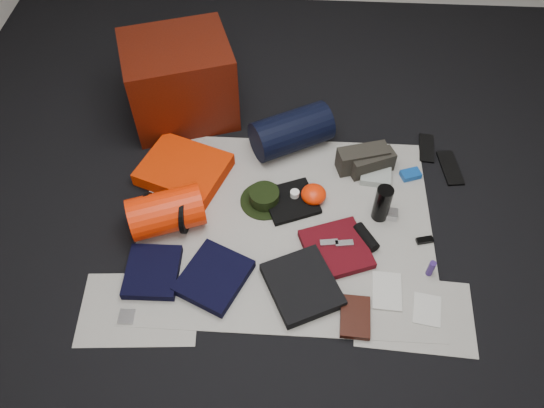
# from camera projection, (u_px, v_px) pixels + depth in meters

# --- Properties ---
(floor) EXTENTS (4.50, 4.50, 0.02)m
(floor) POSITION_uv_depth(u_px,v_px,m) (286.00, 226.00, 2.93)
(floor) COLOR black
(floor) RESTS_ON ground
(newspaper_mat) EXTENTS (1.60, 1.30, 0.01)m
(newspaper_mat) POSITION_uv_depth(u_px,v_px,m) (286.00, 225.00, 2.92)
(newspaper_mat) COLOR beige
(newspaper_mat) RESTS_ON floor
(newspaper_sheet_front_left) EXTENTS (0.61, 0.44, 0.00)m
(newspaper_sheet_front_left) POSITION_uv_depth(u_px,v_px,m) (139.00, 309.00, 2.61)
(newspaper_sheet_front_left) COLOR beige
(newspaper_sheet_front_left) RESTS_ON floor
(newspaper_sheet_front_right) EXTENTS (0.60, 0.43, 0.00)m
(newspaper_sheet_front_right) POSITION_uv_depth(u_px,v_px,m) (414.00, 314.00, 2.60)
(newspaper_sheet_front_right) COLOR beige
(newspaper_sheet_front_right) RESTS_ON floor
(red_cabinet) EXTENTS (0.76, 0.70, 0.52)m
(red_cabinet) POSITION_uv_depth(u_px,v_px,m) (180.00, 81.00, 3.27)
(red_cabinet) COLOR #470F05
(red_cabinet) RESTS_ON floor
(sleeping_pad) EXTENTS (0.58, 0.53, 0.09)m
(sleeping_pad) POSITION_uv_depth(u_px,v_px,m) (184.00, 169.00, 3.11)
(sleeping_pad) COLOR red
(sleeping_pad) RESTS_ON newspaper_mat
(stuff_sack) EXTENTS (0.45, 0.35, 0.23)m
(stuff_sack) POSITION_uv_depth(u_px,v_px,m) (166.00, 212.00, 2.83)
(stuff_sack) COLOR #F22804
(stuff_sack) RESTS_ON newspaper_mat
(sack_strap_left) EXTENTS (0.02, 0.22, 0.22)m
(sack_strap_left) POSITION_uv_depth(u_px,v_px,m) (148.00, 212.00, 2.84)
(sack_strap_left) COLOR black
(sack_strap_left) RESTS_ON newspaper_mat
(sack_strap_right) EXTENTS (0.02, 0.22, 0.22)m
(sack_strap_right) POSITION_uv_depth(u_px,v_px,m) (185.00, 214.00, 2.83)
(sack_strap_right) COLOR black
(sack_strap_right) RESTS_ON newspaper_mat
(navy_duffel) EXTENTS (0.53, 0.44, 0.25)m
(navy_duffel) POSITION_uv_depth(u_px,v_px,m) (292.00, 131.00, 3.19)
(navy_duffel) COLOR black
(navy_duffel) RESTS_ON newspaper_mat
(boonie_brim) EXTENTS (0.35, 0.35, 0.01)m
(boonie_brim) POSITION_uv_depth(u_px,v_px,m) (264.00, 201.00, 3.02)
(boonie_brim) COLOR black
(boonie_brim) RESTS_ON newspaper_mat
(boonie_crown) EXTENTS (0.17, 0.17, 0.07)m
(boonie_crown) POSITION_uv_depth(u_px,v_px,m) (264.00, 196.00, 2.99)
(boonie_crown) COLOR black
(boonie_crown) RESTS_ON boonie_brim
(hiking_boot_left) EXTENTS (0.31, 0.19, 0.15)m
(hiking_boot_left) POSITION_uv_depth(u_px,v_px,m) (362.00, 159.00, 3.12)
(hiking_boot_left) COLOR #2C2922
(hiking_boot_left) RESTS_ON newspaper_mat
(hiking_boot_right) EXTENTS (0.28, 0.19, 0.13)m
(hiking_boot_right) POSITION_uv_depth(u_px,v_px,m) (372.00, 163.00, 3.11)
(hiking_boot_right) COLOR #2C2922
(hiking_boot_right) RESTS_ON newspaper_mat
(flip_flop_left) EXTENTS (0.11, 0.24, 0.01)m
(flip_flop_left) POSITION_uv_depth(u_px,v_px,m) (426.00, 148.00, 3.27)
(flip_flop_left) COLOR black
(flip_flop_left) RESTS_ON floor
(flip_flop_right) EXTENTS (0.13, 0.28, 0.01)m
(flip_flop_right) POSITION_uv_depth(u_px,v_px,m) (450.00, 168.00, 3.17)
(flip_flop_right) COLOR black
(flip_flop_right) RESTS_ON floor
(trousers_navy_a) EXTENTS (0.27, 0.31, 0.05)m
(trousers_navy_a) POSITION_uv_depth(u_px,v_px,m) (153.00, 272.00, 2.71)
(trousers_navy_a) COLOR black
(trousers_navy_a) RESTS_ON newspaper_mat
(trousers_navy_b) EXTENTS (0.41, 0.43, 0.05)m
(trousers_navy_b) POSITION_uv_depth(u_px,v_px,m) (214.00, 277.00, 2.69)
(trousers_navy_b) COLOR black
(trousers_navy_b) RESTS_ON newspaper_mat
(trousers_charcoal) EXTENTS (0.45, 0.47, 0.06)m
(trousers_charcoal) POSITION_uv_depth(u_px,v_px,m) (302.00, 285.00, 2.66)
(trousers_charcoal) COLOR black
(trousers_charcoal) RESTS_ON newspaper_mat
(black_tshirt) EXTENTS (0.36, 0.35, 0.03)m
(black_tshirt) POSITION_uv_depth(u_px,v_px,m) (291.00, 201.00, 3.00)
(black_tshirt) COLOR black
(black_tshirt) RESTS_ON newspaper_mat
(red_shirt) EXTENTS (0.41, 0.41, 0.04)m
(red_shirt) POSITION_uv_depth(u_px,v_px,m) (336.00, 249.00, 2.80)
(red_shirt) COLOR #4E080F
(red_shirt) RESTS_ON newspaper_mat
(orange_stuff_sack) EXTENTS (0.19, 0.19, 0.09)m
(orange_stuff_sack) POSITION_uv_depth(u_px,v_px,m) (314.00, 194.00, 2.99)
(orange_stuff_sack) COLOR #F22804
(orange_stuff_sack) RESTS_ON newspaper_mat
(first_aid_pouch) EXTENTS (0.19, 0.15, 0.04)m
(first_aid_pouch) POSITION_uv_depth(u_px,v_px,m) (376.00, 176.00, 3.11)
(first_aid_pouch) COLOR #98A19A
(first_aid_pouch) RESTS_ON newspaper_mat
(water_bottle) EXTENTS (0.12, 0.12, 0.23)m
(water_bottle) POSITION_uv_depth(u_px,v_px,m) (382.00, 203.00, 2.87)
(water_bottle) COLOR black
(water_bottle) RESTS_ON newspaper_mat
(speaker) EXTENTS (0.14, 0.18, 0.06)m
(speaker) POSITION_uv_depth(u_px,v_px,m) (366.00, 237.00, 2.83)
(speaker) COLOR black
(speaker) RESTS_ON newspaper_mat
(compact_camera) EXTENTS (0.11, 0.08, 0.04)m
(compact_camera) POSITION_uv_depth(u_px,v_px,m) (388.00, 214.00, 2.94)
(compact_camera) COLOR silver
(compact_camera) RESTS_ON newspaper_mat
(cyan_case) EXTENTS (0.13, 0.11, 0.04)m
(cyan_case) POSITION_uv_depth(u_px,v_px,m) (411.00, 174.00, 3.12)
(cyan_case) COLOR #0F4495
(cyan_case) RESTS_ON newspaper_mat
(toiletry_purple) EXTENTS (0.04, 0.04, 0.10)m
(toiletry_purple) POSITION_uv_depth(u_px,v_px,m) (431.00, 268.00, 2.69)
(toiletry_purple) COLOR navy
(toiletry_purple) RESTS_ON newspaper_mat
(toiletry_clear) EXTENTS (0.04, 0.04, 0.10)m
(toiletry_clear) POSITION_uv_depth(u_px,v_px,m) (431.00, 268.00, 2.69)
(toiletry_clear) COLOR #B3B8B3
(toiletry_clear) RESTS_ON newspaper_mat
(paperback_book) EXTENTS (0.15, 0.23, 0.03)m
(paperback_book) POSITION_uv_depth(u_px,v_px,m) (355.00, 317.00, 2.57)
(paperback_book) COLOR black
(paperback_book) RESTS_ON newspaper_mat
(map_booklet) EXTENTS (0.16, 0.22, 0.01)m
(map_booklet) POSITION_uv_depth(u_px,v_px,m) (387.00, 291.00, 2.66)
(map_booklet) COLOR beige
(map_booklet) RESTS_ON newspaper_mat
(map_printout) EXTENTS (0.16, 0.19, 0.01)m
(map_printout) POSITION_uv_depth(u_px,v_px,m) (427.00, 310.00, 2.60)
(map_printout) COLOR beige
(map_printout) RESTS_ON newspaper_mat
(sunglasses) EXTENTS (0.10, 0.06, 0.02)m
(sunglasses) POSITION_uv_depth(u_px,v_px,m) (424.00, 240.00, 2.84)
(sunglasses) COLOR black
(sunglasses) RESTS_ON newspaper_mat
(key_cluster) EXTENTS (0.08, 0.08, 0.01)m
(key_cluster) POSITION_uv_depth(u_px,v_px,m) (127.00, 317.00, 2.58)
(key_cluster) COLOR silver
(key_cluster) RESTS_ON newspaper_mat
(tape_roll) EXTENTS (0.05, 0.05, 0.03)m
(tape_roll) POSITION_uv_depth(u_px,v_px,m) (295.00, 194.00, 3.00)
(tape_roll) COLOR white
(tape_roll) RESTS_ON black_tshirt
(energy_bar_a) EXTENTS (0.10, 0.05, 0.01)m
(energy_bar_a) POSITION_uv_depth(u_px,v_px,m) (329.00, 243.00, 2.79)
(energy_bar_a) COLOR silver
(energy_bar_a) RESTS_ON red_shirt
(energy_bar_b) EXTENTS (0.10, 0.05, 0.01)m
(energy_bar_b) POSITION_uv_depth(u_px,v_px,m) (344.00, 243.00, 2.79)
(energy_bar_b) COLOR silver
(energy_bar_b) RESTS_ON red_shirt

